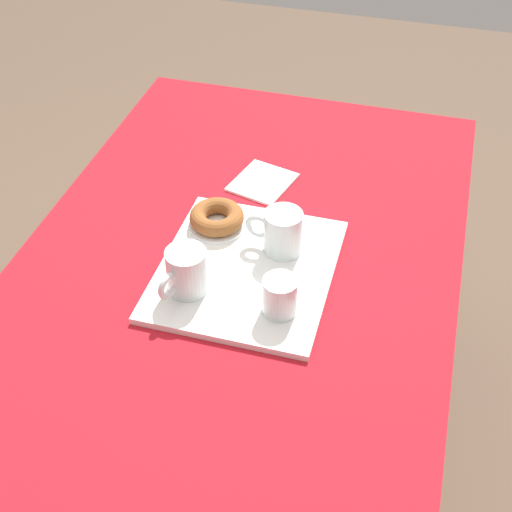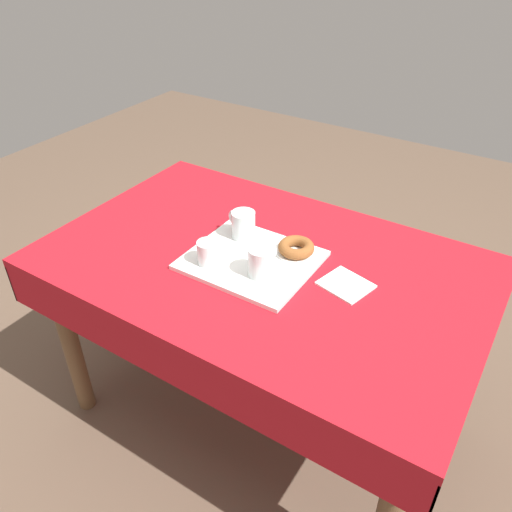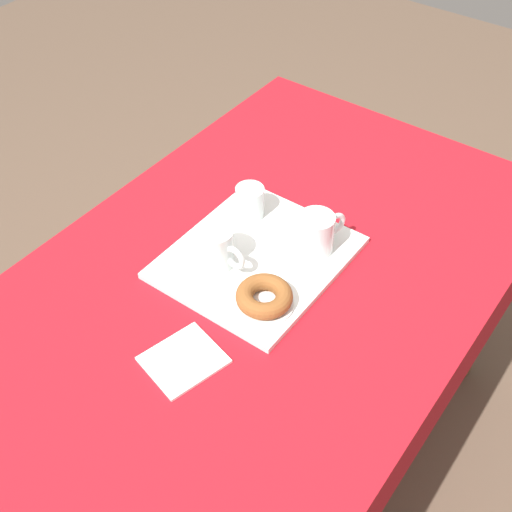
# 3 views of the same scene
# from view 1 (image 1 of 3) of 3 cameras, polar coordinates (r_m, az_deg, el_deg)

# --- Properties ---
(ground_plane) EXTENTS (6.00, 6.00, 0.00)m
(ground_plane) POSITION_cam_1_polar(r_m,az_deg,el_deg) (2.00, -1.20, -16.19)
(ground_plane) COLOR brown
(dining_table) EXTENTS (1.39, 0.88, 0.73)m
(dining_table) POSITION_cam_1_polar(r_m,az_deg,el_deg) (1.51, -1.54, -3.42)
(dining_table) COLOR #A8141E
(dining_table) RESTS_ON ground
(serving_tray) EXTENTS (0.39, 0.34, 0.01)m
(serving_tray) POSITION_cam_1_polar(r_m,az_deg,el_deg) (1.41, -0.75, -1.10)
(serving_tray) COLOR white
(serving_tray) RESTS_ON dining_table
(tea_mug_left) EXTENTS (0.08, 0.12, 0.09)m
(tea_mug_left) POSITION_cam_1_polar(r_m,az_deg,el_deg) (1.42, 2.09, 1.85)
(tea_mug_left) COLOR silver
(tea_mug_left) RESTS_ON serving_tray
(tea_mug_right) EXTENTS (0.12, 0.08, 0.09)m
(tea_mug_right) POSITION_cam_1_polar(r_m,az_deg,el_deg) (1.34, -5.60, -1.34)
(tea_mug_right) COLOR silver
(tea_mug_right) RESTS_ON serving_tray
(water_glass_near) EXTENTS (0.07, 0.07, 0.08)m
(water_glass_near) POSITION_cam_1_polar(r_m,az_deg,el_deg) (1.30, 1.92, -3.32)
(water_glass_near) COLOR silver
(water_glass_near) RESTS_ON serving_tray
(donut_plate_left) EXTENTS (0.12, 0.12, 0.01)m
(donut_plate_left) POSITION_cam_1_polar(r_m,az_deg,el_deg) (1.50, -3.13, 2.51)
(donut_plate_left) COLOR white
(donut_plate_left) RESTS_ON serving_tray
(sugar_donut_left) EXTENTS (0.11, 0.11, 0.04)m
(sugar_donut_left) POSITION_cam_1_polar(r_m,az_deg,el_deg) (1.49, -3.16, 3.14)
(sugar_donut_left) COLOR brown
(sugar_donut_left) RESTS_ON donut_plate_left
(paper_napkin) EXTENTS (0.16, 0.15, 0.01)m
(paper_napkin) POSITION_cam_1_polar(r_m,az_deg,el_deg) (1.65, 0.53, 5.93)
(paper_napkin) COLOR white
(paper_napkin) RESTS_ON dining_table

